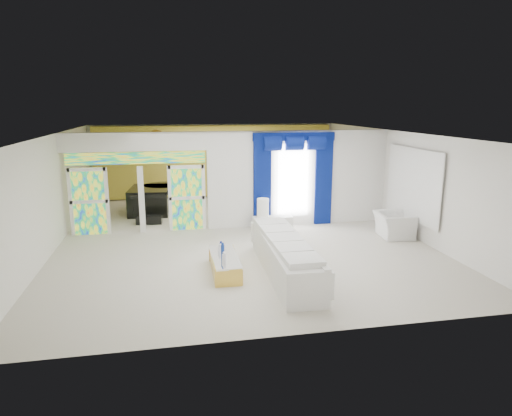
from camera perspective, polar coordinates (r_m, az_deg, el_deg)
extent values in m
plane|color=#B7AF9E|center=(13.35, -2.25, -3.53)|extent=(12.00, 12.00, 0.00)
cube|color=white|center=(14.44, 5.56, 3.78)|extent=(5.70, 0.18, 3.00)
cube|color=white|center=(13.73, -14.98, 8.09)|extent=(4.30, 0.18, 0.55)
cube|color=#994C3F|center=(14.13, -20.34, 0.77)|extent=(0.95, 0.04, 2.00)
cube|color=#994C3F|center=(13.95, -8.72, 1.28)|extent=(0.95, 0.04, 2.00)
cube|color=#994C3F|center=(13.77, -14.86, 6.12)|extent=(4.00, 0.05, 0.35)
cube|color=white|center=(14.28, 4.70, 3.50)|extent=(1.00, 0.02, 2.30)
cube|color=#040B4A|center=(14.02, 0.79, 3.16)|extent=(0.55, 0.10, 2.80)
cube|color=#040B4A|center=(14.56, 8.53, 3.38)|extent=(0.55, 0.10, 2.80)
cube|color=#040B4A|center=(14.09, 4.84, 8.98)|extent=(2.60, 0.12, 0.25)
cube|color=white|center=(13.72, 19.25, 2.85)|extent=(0.04, 2.70, 1.90)
cube|color=gold|center=(18.80, -5.07, 5.92)|extent=(9.70, 0.12, 2.90)
cube|color=silver|center=(10.37, 3.69, -6.24)|extent=(0.98, 4.02, 0.76)
cube|color=gold|center=(10.47, -3.97, -7.14)|extent=(0.63, 1.76, 0.39)
cube|color=silver|center=(13.96, 2.07, -1.92)|extent=(1.23, 0.39, 0.41)
cylinder|color=white|center=(13.77, 0.87, 0.01)|extent=(0.36, 0.36, 0.58)
imported|color=silver|center=(13.74, 17.00, -2.08)|extent=(1.07, 1.19, 0.71)
cube|color=black|center=(16.52, -13.22, 0.96)|extent=(1.53, 1.91, 0.90)
cube|color=black|center=(15.03, -13.35, -1.45)|extent=(0.84, 0.39, 0.27)
cube|color=tan|center=(16.09, -19.47, 0.01)|extent=(0.57, 0.53, 0.77)
sphere|color=gold|center=(16.10, -12.45, 8.61)|extent=(0.60, 0.60, 0.60)
cylinder|color=white|center=(10.09, -4.04, -6.29)|extent=(0.10, 0.10, 0.15)
cylinder|color=navy|center=(10.86, -4.44, -4.87)|extent=(0.08, 0.08, 0.16)
cylinder|color=white|center=(10.68, -4.54, -5.25)|extent=(0.11, 0.11, 0.14)
cylinder|color=navy|center=(10.35, -4.23, -5.42)|extent=(0.08, 0.08, 0.28)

